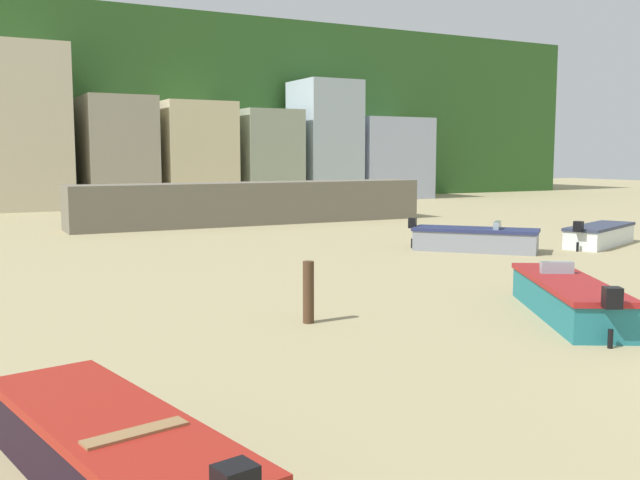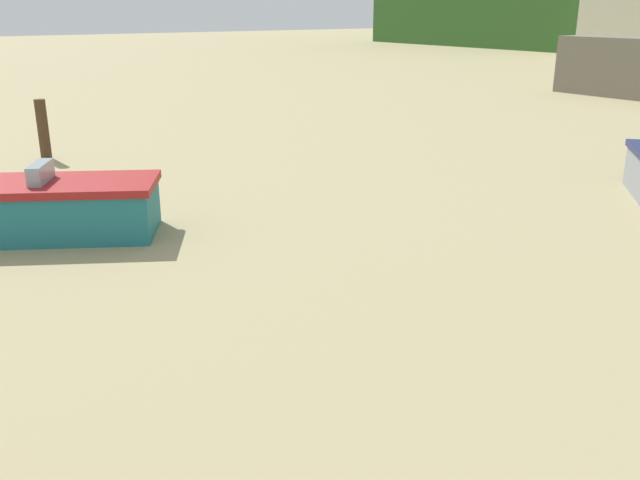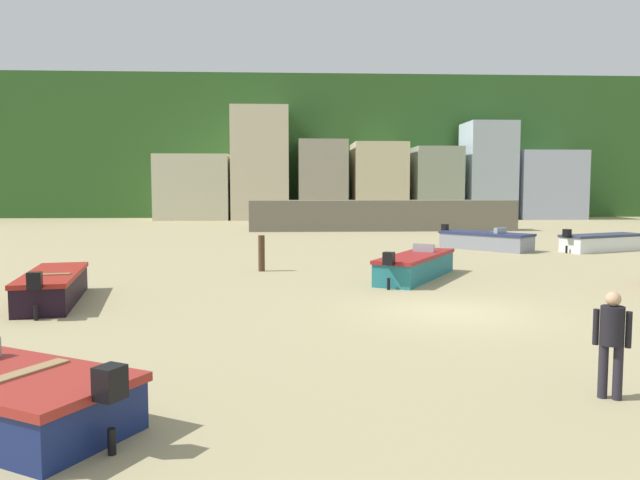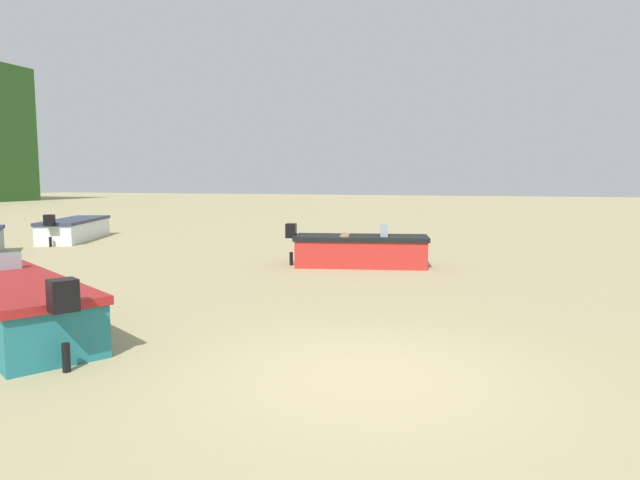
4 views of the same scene
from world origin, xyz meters
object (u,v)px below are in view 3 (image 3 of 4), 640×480
object	(u,v)px
boat_grey_5	(485,241)
mooring_post_near_water	(262,253)
boat_black_3	(53,287)
boat_teal_2	(416,266)
boat_white_0	(602,242)
beach_walker_foreground	(612,336)

from	to	relation	value
boat_grey_5	mooring_post_near_water	xyz separation A→B (m)	(-11.04, -7.66, 0.23)
boat_black_3	boat_teal_2	bearing A→B (deg)	8.66
boat_white_0	boat_black_3	size ratio (longest dim) A/B	0.98
boat_white_0	beach_walker_foreground	world-z (taller)	beach_walker_foreground
boat_white_0	beach_walker_foreground	distance (m)	23.76
boat_black_3	mooring_post_near_water	xyz separation A→B (m)	(5.45, 6.14, 0.25)
boat_grey_5	boat_white_0	bearing A→B (deg)	127.49
boat_teal_2	boat_black_3	size ratio (longest dim) A/B	1.03
boat_teal_2	boat_grey_5	bearing A→B (deg)	90.16
boat_white_0	boat_grey_5	xyz separation A→B (m)	(-5.56, 1.04, 0.02)
boat_white_0	boat_teal_2	world-z (taller)	boat_teal_2
boat_black_3	beach_walker_foreground	size ratio (longest dim) A/B	3.05
boat_grey_5	mooring_post_near_water	distance (m)	13.44
boat_black_3	boat_grey_5	world-z (taller)	boat_grey_5
boat_white_0	boat_grey_5	size ratio (longest dim) A/B	1.06
boat_white_0	beach_walker_foreground	size ratio (longest dim) A/B	2.98
mooring_post_near_water	beach_walker_foreground	world-z (taller)	beach_walker_foreground
mooring_post_near_water	boat_white_0	bearing A→B (deg)	21.74
boat_white_0	mooring_post_near_water	size ratio (longest dim) A/B	3.56
boat_teal_2	boat_black_3	xyz separation A→B (m)	(-10.88, -3.93, -0.01)
boat_teal_2	mooring_post_near_water	world-z (taller)	mooring_post_near_water
beach_walker_foreground	boat_black_3	bearing A→B (deg)	171.85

